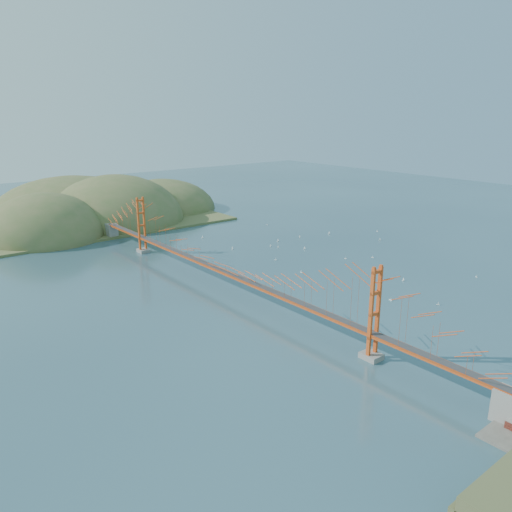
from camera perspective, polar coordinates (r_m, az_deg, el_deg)
ground at (r=82.69m, az=-3.43°, el=-4.00°), size 320.00×320.00×0.00m
bridge at (r=80.67m, az=-3.59°, el=0.70°), size 2.20×94.40×12.00m
far_headlands at (r=142.93m, az=-18.85°, el=3.86°), size 84.00×58.00×25.00m
sailboat_2 at (r=91.02m, az=16.49°, el=-2.65°), size 0.53×0.44×0.62m
sailboat_12 at (r=117.19m, az=-6.13°, el=2.13°), size 0.53×0.45×0.61m
sailboat_8 at (r=117.38m, az=5.02°, el=2.19°), size 0.65×0.65×0.68m
sailboat_16 at (r=99.34m, az=2.25°, el=-0.39°), size 0.63×0.63×0.66m
sailboat_6 at (r=81.67m, az=20.10°, el=-5.18°), size 0.53×0.53×0.56m
sailboat_7 at (r=113.58m, az=2.52°, el=1.75°), size 0.59×0.53×0.67m
sailboat_17 at (r=121.76m, az=8.36°, el=2.59°), size 0.59×0.48×0.69m
sailboat_5 at (r=103.62m, az=13.19°, el=-0.11°), size 0.58×0.59×0.66m
sailboat_11 at (r=117.94m, az=13.98°, el=1.82°), size 0.57×0.57×0.63m
sailboat_3 at (r=109.11m, az=1.68°, el=1.15°), size 0.56×0.56×0.60m
sailboat_1 at (r=101.78m, az=10.19°, el=-0.23°), size 0.49×0.53×0.60m
sailboat_0 at (r=81.29m, az=15.15°, el=-4.82°), size 0.51×0.60×0.70m
sailboat_15 at (r=130.09m, az=1.28°, el=3.64°), size 0.57×0.57×0.60m
sailboat_14 at (r=92.04m, az=5.19°, el=-1.82°), size 0.50×0.52×0.58m
sailboat_4 at (r=108.44m, az=2.54°, el=1.05°), size 0.66×0.66×0.68m
sailboat_9 at (r=126.48m, az=13.69°, el=2.80°), size 0.52×0.54×0.61m
sailboat_13 at (r=97.45m, az=23.90°, el=-2.16°), size 0.55×0.55×0.58m
sailboat_extra_0 at (r=107.13m, az=-2.71°, el=0.86°), size 0.67×0.67×0.72m
sailboat_extra_1 at (r=107.59m, az=5.58°, el=0.86°), size 0.59×0.54×0.66m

